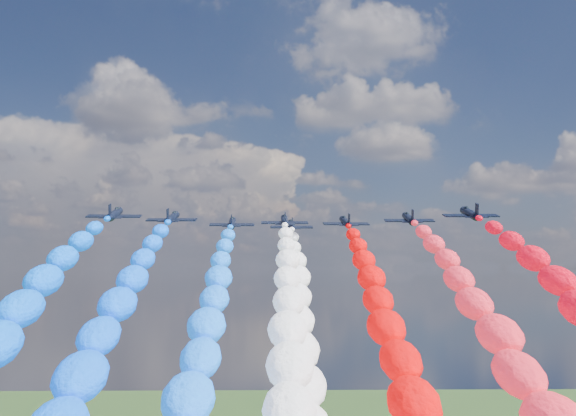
{
  "coord_description": "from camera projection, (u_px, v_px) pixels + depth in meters",
  "views": [
    {
      "loc": [
        -2.47,
        -123.14,
        92.87
      ],
      "look_at": [
        0.0,
        4.0,
        104.43
      ],
      "focal_mm": 41.73,
      "sensor_mm": 36.0,
      "label": 1
    }
  ],
  "objects": [
    {
      "name": "jet_0",
      "position": [
        115.0,
        214.0,
        117.33
      ],
      "size": [
        9.96,
        13.26,
        5.49
      ],
      "primitive_type": null,
      "rotation": [
        0.23,
        0.0,
        0.05
      ],
      "color": "black"
    },
    {
      "name": "jet_1",
      "position": [
        172.0,
        218.0,
        126.04
      ],
      "size": [
        9.68,
        13.05,
        5.49
      ],
      "primitive_type": null,
      "rotation": [
        0.23,
        0.0,
        -0.03
      ],
      "color": "black"
    },
    {
      "name": "trail_1",
      "position": [
        92.0,
        387.0,
        70.96
      ],
      "size": [
        6.87,
        103.18,
        48.55
      ],
      "primitive_type": null,
      "color": "#0856FF"
    },
    {
      "name": "jet_2",
      "position": [
        232.0,
        223.0,
        139.95
      ],
      "size": [
        9.73,
        13.09,
        5.49
      ],
      "primitive_type": null,
      "rotation": [
        0.23,
        0.0,
        0.03
      ],
      "color": "black"
    },
    {
      "name": "trail_2",
      "position": [
        204.0,
        367.0,
        84.87
      ],
      "size": [
        6.87,
        103.18,
        48.55
      ],
      "primitive_type": null,
      "color": "#126AFE"
    },
    {
      "name": "jet_3",
      "position": [
        285.0,
        221.0,
        133.77
      ],
      "size": [
        9.46,
        12.89,
        5.49
      ],
      "primitive_type": null,
      "rotation": [
        0.23,
        0.0,
        0.01
      ],
      "color": "black"
    },
    {
      "name": "trail_3",
      "position": [
        291.0,
        375.0,
        78.69
      ],
      "size": [
        6.87,
        103.18,
        48.55
      ],
      "primitive_type": null,
      "color": "white"
    },
    {
      "name": "jet_4",
      "position": [
        291.0,
        225.0,
        147.86
      ],
      "size": [
        9.56,
        12.97,
        5.49
      ],
      "primitive_type": null,
      "rotation": [
        0.23,
        0.0,
        0.02
      ],
      "color": "black"
    },
    {
      "name": "trail_4",
      "position": [
        301.0,
        359.0,
        92.78
      ],
      "size": [
        6.87,
        103.18,
        48.55
      ],
      "primitive_type": null,
      "color": "white"
    },
    {
      "name": "jet_5",
      "position": [
        346.0,
        222.0,
        137.15
      ],
      "size": [
        9.95,
        13.24,
        5.49
      ],
      "primitive_type": null,
      "rotation": [
        0.23,
        0.0,
        0.05
      ],
      "color": "black"
    },
    {
      "name": "trail_5",
      "position": [
        393.0,
        371.0,
        82.07
      ],
      "size": [
        6.87,
        103.18,
        48.55
      ],
      "primitive_type": null,
      "color": "#E30304"
    },
    {
      "name": "jet_6",
      "position": [
        409.0,
        219.0,
        127.92
      ],
      "size": [
        9.84,
        13.17,
        5.49
      ],
      "primitive_type": null,
      "rotation": [
        0.23,
        0.0,
        -0.04
      ],
      "color": "black"
    },
    {
      "name": "trail_6",
      "position": [
        510.0,
        383.0,
        72.84
      ],
      "size": [
        6.87,
        103.18,
        48.55
      ],
      "primitive_type": null,
      "color": "red"
    },
    {
      "name": "jet_7",
      "position": [
        470.0,
        213.0,
        116.06
      ],
      "size": [
        9.63,
        13.02,
        5.49
      ],
      "primitive_type": null,
      "rotation": [
        0.23,
        0.0,
        -0.02
      ],
      "color": "black"
    }
  ]
}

